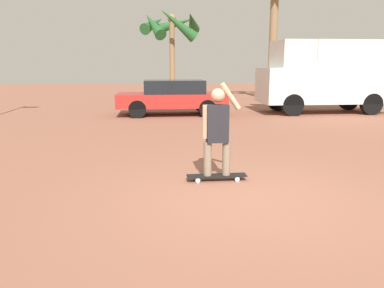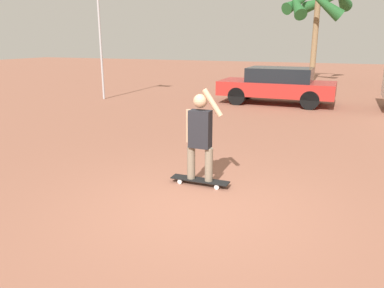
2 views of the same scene
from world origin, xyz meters
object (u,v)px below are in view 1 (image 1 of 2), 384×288
(parked_car_red, at_px, (172,96))
(palm_tree_center_background, at_px, (171,26))
(skateboard, at_px, (217,176))
(camper_van, at_px, (327,74))
(person_skateboarder, at_px, (217,127))

(parked_car_red, distance_m, palm_tree_center_background, 10.14)
(skateboard, xyz_separation_m, camper_van, (6.41, 9.41, 1.58))
(person_skateboarder, xyz_separation_m, parked_car_red, (-0.27, 9.34, -0.18))
(palm_tree_center_background, bearing_deg, person_skateboarder, -90.51)
(skateboard, relative_size, person_skateboarder, 0.65)
(person_skateboarder, xyz_separation_m, palm_tree_center_background, (0.17, 18.75, 3.58))
(camper_van, xyz_separation_m, parked_car_red, (-6.68, -0.07, -0.90))
(person_skateboarder, distance_m, parked_car_red, 9.35)
(skateboard, distance_m, person_skateboarder, 0.87)
(skateboard, height_order, person_skateboarder, person_skateboarder)
(parked_car_red, xyz_separation_m, palm_tree_center_background, (0.44, 9.41, 3.76))
(skateboard, height_order, parked_car_red, parked_car_red)
(camper_van, distance_m, parked_car_red, 6.74)
(parked_car_red, height_order, palm_tree_center_background, palm_tree_center_background)
(skateboard, distance_m, palm_tree_center_background, 19.27)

